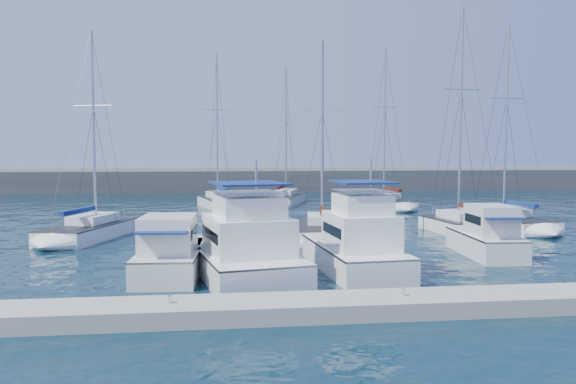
{
  "coord_description": "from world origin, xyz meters",
  "views": [
    {
      "loc": [
        -6.33,
        -29.59,
        5.56
      ],
      "look_at": [
        -1.85,
        6.75,
        3.0
      ],
      "focal_mm": 35.0,
      "sensor_mm": 36.0,
      "label": 1
    }
  ],
  "objects": [
    {
      "name": "dock_cleat_centre",
      "position": [
        0.0,
        -11.0,
        0.72
      ],
      "size": [
        0.16,
        0.16,
        0.25
      ],
      "primitive_type": "cylinder",
      "color": "silver",
      "rests_on": "dock"
    },
    {
      "name": "sailboat_back_b",
      "position": [
        0.73,
        31.0,
        0.51
      ],
      "size": [
        5.97,
        10.18,
        15.11
      ],
      "rotation": [
        0.0,
        0.0,
        -0.31
      ],
      "color": "silver",
      "rests_on": "ground"
    },
    {
      "name": "sailboat_mid_e",
      "position": [
        14.71,
        8.84,
        0.53
      ],
      "size": [
        3.64,
        8.14,
        15.31
      ],
      "rotation": [
        0.0,
        0.0,
        0.07
      ],
      "color": "white",
      "rests_on": "ground"
    },
    {
      "name": "motor_yacht_port_inner",
      "position": [
        -5.24,
        -4.63,
        1.13
      ],
      "size": [
        5.63,
        9.69,
        4.69
      ],
      "rotation": [
        0.0,
        0.0,
        0.2
      ],
      "color": "white",
      "rests_on": "ground"
    },
    {
      "name": "dock_cleat_near_port",
      "position": [
        -8.0,
        -11.0,
        0.72
      ],
      "size": [
        0.16,
        0.16,
        0.25
      ],
      "primitive_type": "cylinder",
      "color": "silver",
      "rests_on": "dock"
    },
    {
      "name": "motor_yacht_stbd_inner",
      "position": [
        0.02,
        -4.17,
        1.13
      ],
      "size": [
        3.81,
        8.21,
        4.69
      ],
      "rotation": [
        0.0,
        0.0,
        0.07
      ],
      "color": "white",
      "rests_on": "ground"
    },
    {
      "name": "sailboat_back_a",
      "position": [
        -6.31,
        28.2,
        0.54
      ],
      "size": [
        4.84,
        8.71,
        16.03
      ],
      "rotation": [
        0.0,
        0.0,
        0.23
      ],
      "color": "white",
      "rests_on": "ground"
    },
    {
      "name": "ground",
      "position": [
        0.0,
        0.0,
        0.0
      ],
      "size": [
        220.0,
        220.0,
        0.0
      ],
      "primitive_type": "plane",
      "color": "black",
      "rests_on": "ground"
    },
    {
      "name": "motor_yacht_port_outer",
      "position": [
        -8.53,
        -4.16,
        0.94
      ],
      "size": [
        3.1,
        6.43,
        3.2
      ],
      "rotation": [
        0.0,
        0.0,
        -0.07
      ],
      "color": "silver",
      "rests_on": "ground"
    },
    {
      "name": "sailboat_mid_d",
      "position": [
        10.32,
        6.86,
        0.54
      ],
      "size": [
        3.9,
        7.93,
        15.91
      ],
      "rotation": [
        0.0,
        0.0,
        0.1
      ],
      "color": "silver",
      "rests_on": "ground"
    },
    {
      "name": "sailboat_mid_c",
      "position": [
        0.29,
        6.04,
        0.51
      ],
      "size": [
        4.09,
        7.98,
        13.22
      ],
      "rotation": [
        0.0,
        0.0,
        -0.15
      ],
      "color": "white",
      "rests_on": "ground"
    },
    {
      "name": "sailboat_back_c",
      "position": [
        10.33,
        24.71,
        0.55
      ],
      "size": [
        4.16,
        7.76,
        16.28
      ],
      "rotation": [
        0.0,
        0.0,
        0.15
      ],
      "color": "silver",
      "rests_on": "ground"
    },
    {
      "name": "motor_yacht_stbd_outer",
      "position": [
        7.97,
        -1.17,
        0.94
      ],
      "size": [
        2.83,
        6.22,
        3.2
      ],
      "rotation": [
        0.0,
        0.0,
        -0.08
      ],
      "color": "silver",
      "rests_on": "ground"
    },
    {
      "name": "breakwater",
      "position": [
        0.0,
        52.0,
        1.05
      ],
      "size": [
        160.0,
        6.0,
        4.45
      ],
      "color": "#424244",
      "rests_on": "ground"
    },
    {
      "name": "sailboat_mid_a",
      "position": [
        -14.69,
        7.86,
        0.51
      ],
      "size": [
        5.3,
        8.8,
        13.79
      ],
      "rotation": [
        0.0,
        0.0,
        -0.29
      ],
      "color": "white",
      "rests_on": "ground"
    },
    {
      "name": "dock",
      "position": [
        0.0,
        -11.0,
        0.3
      ],
      "size": [
        40.0,
        2.2,
        0.6
      ],
      "primitive_type": "cube",
      "color": "gray",
      "rests_on": "ground"
    }
  ]
}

